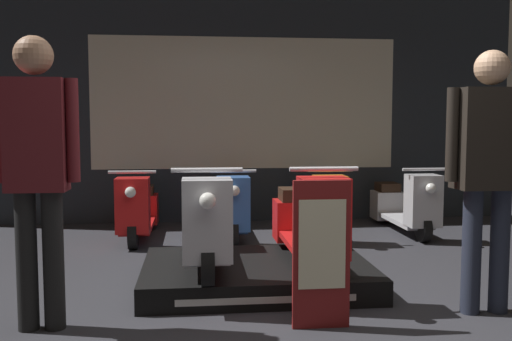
{
  "coord_description": "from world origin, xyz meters",
  "views": [
    {
      "loc": [
        -0.66,
        -3.45,
        1.31
      ],
      "look_at": [
        -0.07,
        2.02,
        0.84
      ],
      "focal_mm": 40.0,
      "sensor_mm": 36.0,
      "label": 1
    }
  ],
  "objects_px": {
    "scooter_display_left": "(206,225)",
    "person_right_browsing": "(489,158)",
    "scooter_display_right": "(307,223)",
    "price_sign_board": "(321,254)",
    "scooter_backrow_2": "(319,207)",
    "scooter_backrow_0": "(138,210)",
    "scooter_backrow_3": "(404,206)",
    "person_left_browsing": "(37,161)",
    "scooter_backrow_1": "(230,208)"
  },
  "relations": [
    {
      "from": "scooter_backrow_3",
      "to": "person_right_browsing",
      "type": "distance_m",
      "value": 2.97
    },
    {
      "from": "scooter_backrow_3",
      "to": "person_left_browsing",
      "type": "relative_size",
      "value": 0.87
    },
    {
      "from": "scooter_backrow_0",
      "to": "price_sign_board",
      "type": "distance_m",
      "value": 3.32
    },
    {
      "from": "scooter_backrow_0",
      "to": "person_left_browsing",
      "type": "xyz_separation_m",
      "value": [
        -0.33,
        -2.83,
        0.75
      ]
    },
    {
      "from": "scooter_display_left",
      "to": "scooter_backrow_3",
      "type": "distance_m",
      "value": 3.15
    },
    {
      "from": "scooter_backrow_1",
      "to": "scooter_backrow_3",
      "type": "bearing_deg",
      "value": 0.0
    },
    {
      "from": "scooter_display_left",
      "to": "person_right_browsing",
      "type": "bearing_deg",
      "value": -22.49
    },
    {
      "from": "scooter_display_right",
      "to": "scooter_display_left",
      "type": "bearing_deg",
      "value": 180.0
    },
    {
      "from": "scooter_backrow_2",
      "to": "scooter_display_right",
      "type": "bearing_deg",
      "value": -104.88
    },
    {
      "from": "scooter_backrow_2",
      "to": "person_left_browsing",
      "type": "height_order",
      "value": "person_left_browsing"
    },
    {
      "from": "scooter_display_right",
      "to": "scooter_backrow_3",
      "type": "xyz_separation_m",
      "value": [
        1.58,
        2.04,
        -0.19
      ]
    },
    {
      "from": "scooter_backrow_1",
      "to": "person_left_browsing",
      "type": "height_order",
      "value": "person_left_browsing"
    },
    {
      "from": "scooter_backrow_0",
      "to": "scooter_backrow_2",
      "type": "height_order",
      "value": "same"
    },
    {
      "from": "scooter_backrow_1",
      "to": "price_sign_board",
      "type": "xyz_separation_m",
      "value": [
        0.39,
        -2.99,
        0.16
      ]
    },
    {
      "from": "scooter_display_right",
      "to": "scooter_backrow_2",
      "type": "bearing_deg",
      "value": 75.12
    },
    {
      "from": "scooter_display_right",
      "to": "person_right_browsing",
      "type": "bearing_deg",
      "value": -35.89
    },
    {
      "from": "person_right_browsing",
      "to": "scooter_backrow_1",
      "type": "bearing_deg",
      "value": 119.13
    },
    {
      "from": "scooter_display_right",
      "to": "scooter_backrow_1",
      "type": "relative_size",
      "value": 1.0
    },
    {
      "from": "scooter_display_left",
      "to": "person_left_browsing",
      "type": "distance_m",
      "value": 1.43
    },
    {
      "from": "person_right_browsing",
      "to": "price_sign_board",
      "type": "distance_m",
      "value": 1.33
    },
    {
      "from": "scooter_display_left",
      "to": "price_sign_board",
      "type": "bearing_deg",
      "value": -53.24
    },
    {
      "from": "scooter_display_left",
      "to": "person_right_browsing",
      "type": "relative_size",
      "value": 0.89
    },
    {
      "from": "scooter_display_left",
      "to": "price_sign_board",
      "type": "relative_size",
      "value": 1.68
    },
    {
      "from": "scooter_display_right",
      "to": "person_left_browsing",
      "type": "height_order",
      "value": "person_left_browsing"
    },
    {
      "from": "scooter_backrow_1",
      "to": "scooter_backrow_2",
      "type": "xyz_separation_m",
      "value": [
        1.04,
        0.0,
        0.0
      ]
    },
    {
      "from": "scooter_backrow_1",
      "to": "person_right_browsing",
      "type": "relative_size",
      "value": 0.89
    },
    {
      "from": "scooter_display_right",
      "to": "person_right_browsing",
      "type": "height_order",
      "value": "person_right_browsing"
    },
    {
      "from": "scooter_backrow_2",
      "to": "price_sign_board",
      "type": "relative_size",
      "value": 1.68
    },
    {
      "from": "scooter_display_left",
      "to": "person_left_browsing",
      "type": "relative_size",
      "value": 0.87
    },
    {
      "from": "scooter_display_left",
      "to": "person_right_browsing",
      "type": "distance_m",
      "value": 2.13
    },
    {
      "from": "scooter_display_right",
      "to": "scooter_backrow_0",
      "type": "distance_m",
      "value": 2.56
    },
    {
      "from": "scooter_display_left",
      "to": "scooter_backrow_0",
      "type": "bearing_deg",
      "value": 109.37
    },
    {
      "from": "scooter_display_left",
      "to": "scooter_backrow_1",
      "type": "relative_size",
      "value": 1.0
    },
    {
      "from": "scooter_display_left",
      "to": "scooter_backrow_2",
      "type": "relative_size",
      "value": 1.0
    },
    {
      "from": "scooter_backrow_0",
      "to": "scooter_backrow_3",
      "type": "height_order",
      "value": "same"
    },
    {
      "from": "scooter_display_right",
      "to": "price_sign_board",
      "type": "height_order",
      "value": "scooter_display_right"
    },
    {
      "from": "scooter_backrow_1",
      "to": "person_left_browsing",
      "type": "relative_size",
      "value": 0.87
    },
    {
      "from": "scooter_display_left",
      "to": "scooter_backrow_1",
      "type": "bearing_deg",
      "value": 81.17
    },
    {
      "from": "scooter_backrow_2",
      "to": "person_right_browsing",
      "type": "distance_m",
      "value": 2.98
    },
    {
      "from": "scooter_backrow_2",
      "to": "person_right_browsing",
      "type": "relative_size",
      "value": 0.89
    },
    {
      "from": "scooter_display_right",
      "to": "scooter_backrow_1",
      "type": "height_order",
      "value": "scooter_display_right"
    },
    {
      "from": "scooter_display_left",
      "to": "price_sign_board",
      "type": "distance_m",
      "value": 1.19
    },
    {
      "from": "person_left_browsing",
      "to": "scooter_backrow_2",
      "type": "bearing_deg",
      "value": 49.6
    },
    {
      "from": "scooter_display_left",
      "to": "scooter_display_right",
      "type": "height_order",
      "value": "same"
    },
    {
      "from": "scooter_backrow_0",
      "to": "scooter_backrow_3",
      "type": "distance_m",
      "value": 3.11
    },
    {
      "from": "scooter_backrow_2",
      "to": "scooter_backrow_0",
      "type": "bearing_deg",
      "value": 180.0
    },
    {
      "from": "price_sign_board",
      "to": "scooter_backrow_3",
      "type": "bearing_deg",
      "value": 60.7
    },
    {
      "from": "scooter_display_left",
      "to": "scooter_backrow_3",
      "type": "xyz_separation_m",
      "value": [
        2.39,
        2.04,
        -0.19
      ]
    },
    {
      "from": "scooter_display_left",
      "to": "scooter_backrow_0",
      "type": "relative_size",
      "value": 1.0
    },
    {
      "from": "scooter_backrow_2",
      "to": "person_left_browsing",
      "type": "relative_size",
      "value": 0.87
    }
  ]
}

